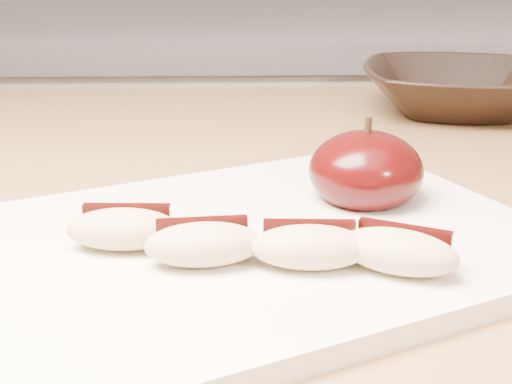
{
  "coord_description": "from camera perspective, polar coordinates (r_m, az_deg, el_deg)",
  "views": [
    {
      "loc": [
        0.07,
        -0.0,
        1.07
      ],
      "look_at": [
        0.08,
        0.36,
        0.94
      ],
      "focal_mm": 50.0,
      "sensor_mm": 36.0,
      "label": 1
    }
  ],
  "objects": [
    {
      "name": "back_cabinet",
      "position": [
        1.34,
        -4.57,
        -6.47
      ],
      "size": [
        2.4,
        0.62,
        0.94
      ],
      "color": "silver",
      "rests_on": "ground"
    },
    {
      "name": "cutting_board",
      "position": [
        0.4,
        0.0,
        -4.24
      ],
      "size": [
        0.38,
        0.34,
        0.01
      ],
      "primitive_type": "cube",
      "rotation": [
        0.0,
        0.0,
        0.43
      ],
      "color": "white",
      "rests_on": "island_counter"
    },
    {
      "name": "apple_half",
      "position": [
        0.45,
        8.77,
        1.68
      ],
      "size": [
        0.09,
        0.09,
        0.06
      ],
      "rotation": [
        0.0,
        0.0,
        0.39
      ],
      "color": "black",
      "rests_on": "cutting_board"
    },
    {
      "name": "apple_wedge_a",
      "position": [
        0.38,
        -10.55,
        -2.87
      ],
      "size": [
        0.06,
        0.03,
        0.02
      ],
      "rotation": [
        0.0,
        0.0,
        -0.05
      ],
      "color": "tan",
      "rests_on": "cutting_board"
    },
    {
      "name": "apple_wedge_b",
      "position": [
        0.36,
        -4.23,
        -4.12
      ],
      "size": [
        0.06,
        0.03,
        0.02
      ],
      "rotation": [
        0.0,
        0.0,
        0.09
      ],
      "color": "tan",
      "rests_on": "cutting_board"
    },
    {
      "name": "apple_wedge_c",
      "position": [
        0.36,
        4.34,
        -4.34
      ],
      "size": [
        0.06,
        0.03,
        0.02
      ],
      "rotation": [
        0.0,
        0.0,
        -0.06
      ],
      "color": "tan",
      "rests_on": "cutting_board"
    },
    {
      "name": "apple_wedge_d",
      "position": [
        0.36,
        11.35,
        -4.62
      ],
      "size": [
        0.07,
        0.05,
        0.02
      ],
      "rotation": [
        0.0,
        0.0,
        -0.45
      ],
      "color": "tan",
      "rests_on": "cutting_board"
    },
    {
      "name": "bowl",
      "position": [
        0.74,
        15.88,
        7.91
      ],
      "size": [
        0.22,
        0.22,
        0.05
      ],
      "primitive_type": "imported",
      "rotation": [
        0.0,
        0.0,
        -0.17
      ],
      "color": "black",
      "rests_on": "island_counter"
    }
  ]
}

